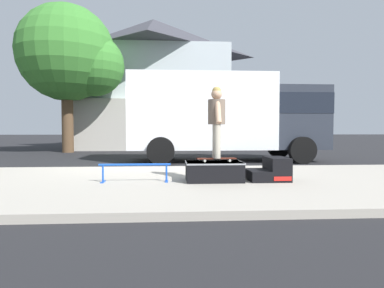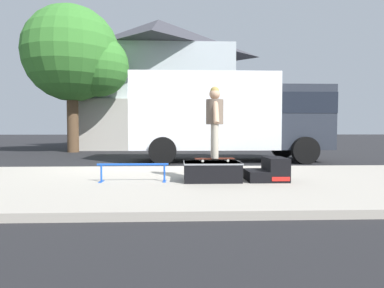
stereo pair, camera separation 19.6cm
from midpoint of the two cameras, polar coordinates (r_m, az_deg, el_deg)
The scene contains 10 objects.
ground_plane at distance 9.56m, azimuth -10.09°, elevation -4.29°, with size 140.00×140.00×0.00m, color black.
sidewalk_slab at distance 6.62m, azimuth -13.67°, elevation -6.81°, with size 50.00×5.00×0.12m, color #A8A093.
skate_box at distance 6.38m, azimuth 4.42°, elevation -4.73°, with size 1.11×0.76×0.38m.
kicker_ramp at distance 6.61m, azimuth 14.36°, elevation -4.64°, with size 0.77×0.72×0.46m.
grind_rail at distance 6.34m, azimuth -9.54°, elevation -4.23°, with size 1.38×0.28×0.36m.
skateboard at distance 6.40m, azimuth 4.88°, elevation -2.62°, with size 0.79×0.25×0.07m.
skater_kid at distance 6.38m, azimuth 4.91°, elevation 4.92°, with size 0.34×0.72×1.41m.
box_truck at distance 11.77m, azimuth 7.19°, elevation 5.29°, with size 6.91×2.63×3.05m.
street_tree_main at distance 17.58m, azimuth -19.31°, elevation 14.34°, with size 5.18×4.71×7.28m.
house_behind at distance 21.77m, azimuth -5.64°, elevation 10.72°, with size 9.54×8.23×8.40m.
Camera 2 is at (1.40, -9.41, 1.12)m, focal length 30.13 mm.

